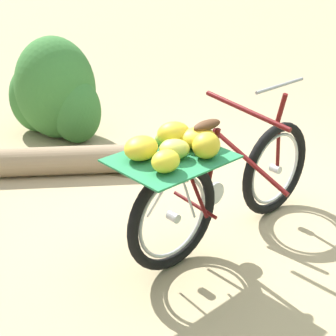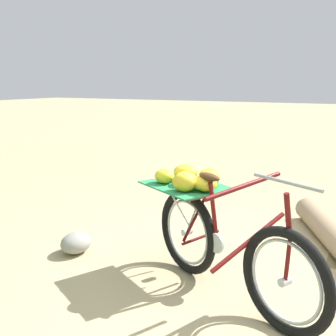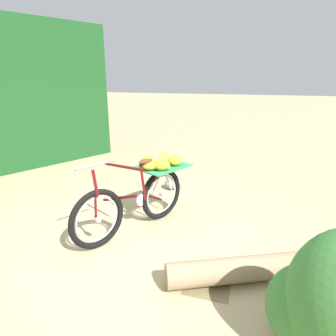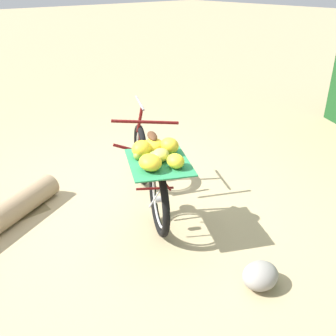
# 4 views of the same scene
# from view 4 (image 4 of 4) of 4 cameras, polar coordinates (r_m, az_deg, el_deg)

# --- Properties ---
(ground_plane) EXTENTS (60.00, 60.00, 0.00)m
(ground_plane) POSITION_cam_4_polar(r_m,az_deg,el_deg) (4.28, -4.96, -5.31)
(ground_plane) COLOR tan
(bicycle) EXTENTS (1.10, 1.71, 1.03)m
(bicycle) POSITION_cam_4_polar(r_m,az_deg,el_deg) (3.88, -2.59, -0.04)
(bicycle) COLOR black
(bicycle) RESTS_ON ground_plane
(path_stone) EXTENTS (0.32, 0.27, 0.20)m
(path_stone) POSITION_cam_4_polar(r_m,az_deg,el_deg) (3.28, 13.76, -15.50)
(path_stone) COLOR gray
(path_stone) RESTS_ON ground_plane
(leaf_litter_patch) EXTENTS (0.44, 0.36, 0.01)m
(leaf_litter_patch) POSITION_cam_4_polar(r_m,az_deg,el_deg) (4.43, -20.80, -5.88)
(leaf_litter_patch) COLOR olive
(leaf_litter_patch) RESTS_ON ground_plane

